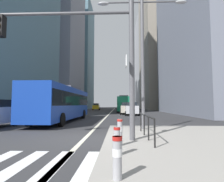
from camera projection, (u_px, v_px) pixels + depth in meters
The scene contains 21 objects.
ground_plane at pixel (108, 115), 28.44m from camera, with size 160.00×160.00×0.00m, color #303033.
median_island at pixel (215, 142), 7.32m from camera, with size 9.00×10.00×0.15m, color gray.
crosswalk_stripes at pixel (16, 168), 4.56m from camera, with size 7.65×3.20×0.01m.
lane_centre_line at pixel (111, 112), 38.40m from camera, with size 0.20×80.00×0.01m, color beige.
office_tower_left_mid at pixel (58, 36), 52.40m from camera, with size 12.34×18.24×42.75m, color slate.
office_tower_left_far at pixel (76, 56), 75.08m from camera, with size 12.71×17.40×43.64m, color slate.
office_tower_right_near at pixel (206, 15), 31.79m from camera, with size 11.66×25.41×34.77m, color slate.
office_tower_right_mid at pixel (163, 35), 62.28m from camera, with size 13.95×22.59×51.36m, color gray.
office_tower_right_far at pixel (150, 62), 88.75m from camera, with size 11.97×25.06×44.80m, color #9E9EA3.
city_bus_blue_oncoming at pixel (63, 102), 17.04m from camera, with size 2.83×11.93×3.40m.
city_bus_red_receding at pixel (123, 103), 38.83m from camera, with size 2.80×11.79×3.40m.
city_bus_red_distant at pixel (125, 104), 58.06m from camera, with size 2.90×10.79×3.40m.
car_oncoming_mid at pixel (96, 107), 52.32m from camera, with size 2.17×4.58×1.94m.
car_receding_near at pixel (131, 109), 26.87m from camera, with size 2.09×4.31×1.94m.
car_receding_far at pixel (126, 108), 29.65m from camera, with size 2.07×4.16×1.94m.
traffic_signal_gantry at pixel (85, 46), 7.71m from camera, with size 6.02×0.65×6.00m.
street_lamp_post at pixel (142, 44), 11.02m from camera, with size 5.50×0.32×8.00m.
bollard_front at pixel (117, 155), 3.51m from camera, with size 0.20×0.20×0.82m.
bollard_left at pixel (117, 140), 5.15m from camera, with size 0.20×0.20×0.80m.
bollard_right at pixel (120, 131), 6.41m from camera, with size 0.20×0.20×0.93m.
pedestrian_railing at pixel (146, 121), 7.97m from camera, with size 0.06×3.83×0.98m.
Camera 1 is at (1.58, -8.60, 1.59)m, focal length 28.98 mm.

